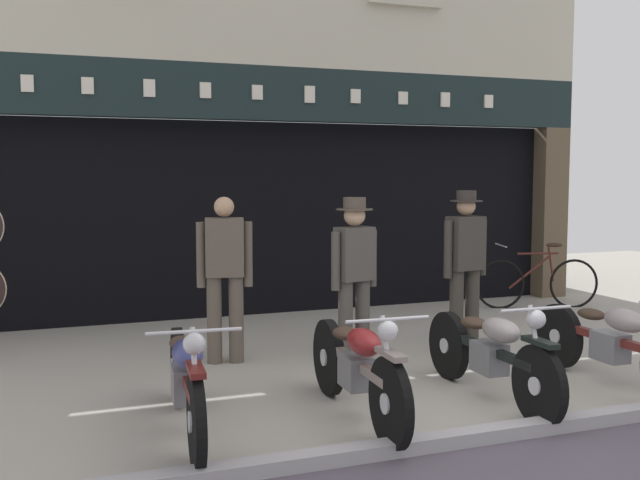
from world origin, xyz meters
TOP-DOWN VIEW (x-y plane):
  - shop_facade at (-0.00, 6.98)m, footprint 9.51×4.42m
  - motorcycle_left at (-2.05, 0.99)m, footprint 0.62×2.07m
  - motorcycle_center_left at (-0.75, 0.84)m, footprint 0.62×2.02m
  - motorcycle_center at (0.50, 0.89)m, footprint 0.62×2.03m
  - motorcycle_center_right at (1.74, 0.84)m, footprint 0.62×2.05m
  - salesman_left at (-1.30, 2.92)m, footprint 0.55×0.30m
  - shopkeeper_center at (-0.03, 2.56)m, footprint 0.55×0.37m
  - salesman_right at (1.21, 2.47)m, footprint 0.55×0.34m
  - advert_board_near at (2.18, 5.40)m, footprint 0.83×0.03m
  - advert_board_far at (3.30, 5.40)m, footprint 0.69×0.03m
  - leaning_bicycle at (3.60, 4.37)m, footprint 1.72×0.67m

SIDE VIEW (x-z plane):
  - leaning_bicycle at x=3.60m, z-range -0.10..0.85m
  - motorcycle_center at x=0.50m, z-range -0.04..0.88m
  - motorcycle_center_right at x=1.74m, z-range -0.03..0.88m
  - motorcycle_left at x=-2.05m, z-range -0.03..0.88m
  - motorcycle_center_left at x=-0.75m, z-range -0.03..0.89m
  - salesman_left at x=-1.30m, z-range 0.09..1.78m
  - shopkeeper_center at x=-0.03m, z-range 0.10..1.78m
  - salesman_right at x=1.21m, z-range 0.10..1.83m
  - shop_facade at x=0.00m, z-range -1.59..5.17m
  - advert_board_near at x=2.18m, z-range 1.28..2.37m
  - advert_board_far at x=3.30m, z-range 1.30..2.38m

